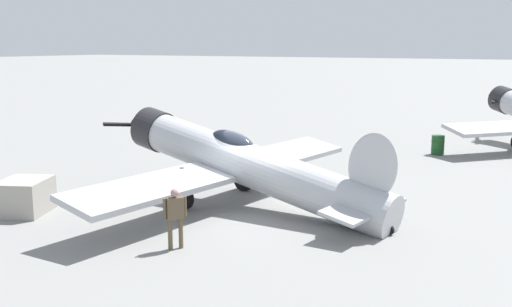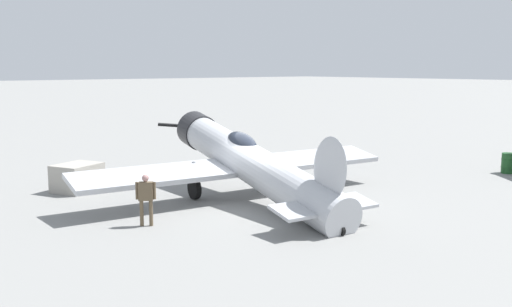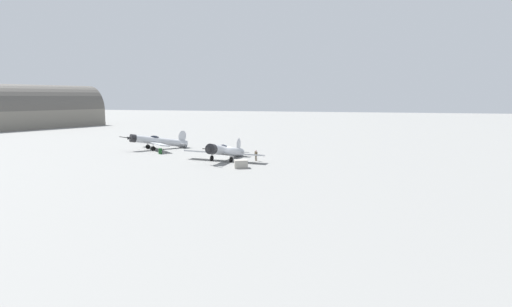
{
  "view_description": "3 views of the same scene",
  "coord_description": "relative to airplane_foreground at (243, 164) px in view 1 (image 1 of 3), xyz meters",
  "views": [
    {
      "loc": [
        -9.31,
        16.5,
        5.26
      ],
      "look_at": [
        0.0,
        -0.0,
        1.8
      ],
      "focal_mm": 42.29,
      "sensor_mm": 36.0,
      "label": 1
    },
    {
      "loc": [
        -15.3,
        12.7,
        4.82
      ],
      "look_at": [
        0.0,
        -0.0,
        1.8
      ],
      "focal_mm": 39.95,
      "sensor_mm": 36.0,
      "label": 2
    },
    {
      "loc": [
        55.53,
        19.82,
        9.26
      ],
      "look_at": [
        -0.12,
        4.47,
        1.1
      ],
      "focal_mm": 28.03,
      "sensor_mm": 36.0,
      "label": 3
    }
  ],
  "objects": [
    {
      "name": "ground_plane",
      "position": [
        -0.51,
        0.07,
        -1.4
      ],
      "size": [
        400.0,
        400.0,
        0.0
      ],
      "primitive_type": "plane",
      "color": "gray"
    },
    {
      "name": "ground_crew_mechanic",
      "position": [
        -0.63,
        4.53,
        -0.43
      ],
      "size": [
        0.44,
        0.51,
        1.6
      ],
      "rotation": [
        0.0,
        0.0,
        2.48
      ],
      "color": "brown",
      "rests_on": "ground_plane"
    },
    {
      "name": "equipment_crate",
      "position": [
        5.54,
        4.16,
        -0.86
      ],
      "size": [
        1.93,
        2.1,
        1.07
      ],
      "rotation": [
        0.0,
        0.0,
        5.13
      ],
      "color": "#9E998E",
      "rests_on": "ground_plane"
    },
    {
      "name": "fuel_drum",
      "position": [
        -3.42,
        -12.57,
        -0.93
      ],
      "size": [
        0.64,
        0.64,
        0.93
      ],
      "color": "#19471E",
      "rests_on": "ground_plane"
    },
    {
      "name": "airplane_foreground",
      "position": [
        0.0,
        0.0,
        0.0
      ],
      "size": [
        11.17,
        12.59,
        3.18
      ],
      "rotation": [
        0.0,
        0.0,
        6.15
      ],
      "color": "#B7BABF",
      "rests_on": "ground_plane"
    }
  ]
}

